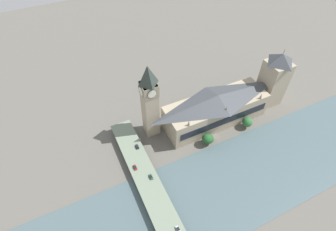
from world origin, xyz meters
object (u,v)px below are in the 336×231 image
at_px(parliament_hall, 216,108).
at_px(road_bridge, 162,213).
at_px(car_northbound_mid, 178,229).
at_px(car_southbound_mid, 135,167).
at_px(victoria_tower, 274,79).
at_px(car_southbound_tail, 137,147).
at_px(clock_tower, 150,100).
at_px(car_northbound_tail, 151,177).

xyz_separation_m(parliament_hall, road_bridge, (-53.53, 71.68, -9.49)).
height_order(car_northbound_mid, car_southbound_mid, car_southbound_mid).
bearing_deg(victoria_tower, car_northbound_mid, 118.76).
bearing_deg(road_bridge, car_northbound_mid, -163.67).
distance_m(victoria_tower, car_southbound_tail, 123.64).
bearing_deg(car_southbound_tail, car_southbound_mid, 154.25).
bearing_deg(clock_tower, car_northbound_mid, 167.77).
relative_size(clock_tower, car_southbound_mid, 15.07).
bearing_deg(car_northbound_mid, clock_tower, -12.23).
distance_m(road_bridge, car_southbound_tail, 51.61).
bearing_deg(car_northbound_tail, car_southbound_tail, -1.30).
xyz_separation_m(car_northbound_mid, car_northbound_tail, (37.90, 0.80, -0.01)).
relative_size(clock_tower, car_southbound_tail, 15.33).
relative_size(car_northbound_mid, car_southbound_tail, 0.94).
bearing_deg(clock_tower, car_southbound_mid, 140.03).
height_order(clock_tower, car_southbound_mid, clock_tower).
bearing_deg(victoria_tower, car_southbound_mid, 97.81).
bearing_deg(car_northbound_mid, victoria_tower, -61.24).
bearing_deg(parliament_hall, victoria_tower, -89.94).
bearing_deg(clock_tower, car_northbound_tail, 156.39).
distance_m(victoria_tower, car_northbound_mid, 140.47).
height_order(victoria_tower, car_northbound_mid, victoria_tower).
bearing_deg(car_northbound_mid, car_northbound_tail, 1.22).
bearing_deg(car_southbound_mid, victoria_tower, -82.19).
distance_m(road_bridge, car_northbound_mid, 14.10).
bearing_deg(victoria_tower, parliament_hall, 90.06).
height_order(road_bridge, car_northbound_tail, car_northbound_tail).
distance_m(clock_tower, road_bridge, 74.74).
distance_m(car_northbound_tail, car_southbound_tail, 26.98).
relative_size(car_northbound_tail, car_southbound_tail, 1.02).
xyz_separation_m(car_northbound_mid, car_southbound_mid, (49.22, 7.75, 0.00)).
distance_m(parliament_hall, victoria_tower, 55.34).
xyz_separation_m(road_bridge, car_northbound_tail, (24.47, -3.13, 1.70)).
height_order(road_bridge, car_southbound_tail, car_southbound_tail).
relative_size(car_northbound_mid, car_northbound_tail, 0.91).
distance_m(parliament_hall, car_southbound_tail, 68.41).
height_order(car_northbound_tail, car_southbound_mid, car_southbound_mid).
bearing_deg(car_northbound_tail, car_northbound_mid, -178.78).
bearing_deg(road_bridge, clock_tower, -17.82).
relative_size(parliament_hall, car_southbound_mid, 19.74).
xyz_separation_m(parliament_hall, victoria_tower, (0.06, -54.36, 10.33)).
bearing_deg(victoria_tower, road_bridge, 113.03).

